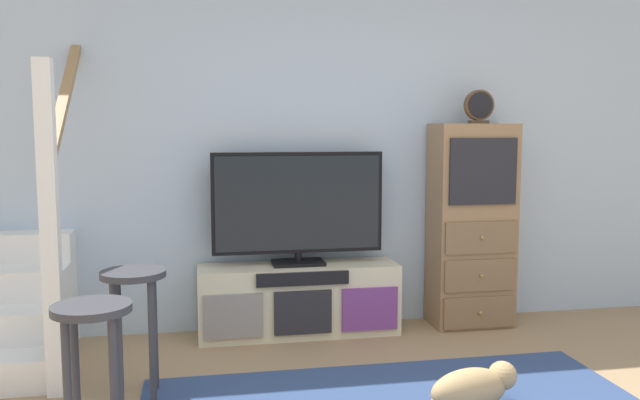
{
  "coord_description": "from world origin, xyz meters",
  "views": [
    {
      "loc": [
        -0.98,
        -2.21,
        1.44
      ],
      "look_at": [
        -0.25,
        1.65,
        1.01
      ],
      "focal_mm": 36.66,
      "sensor_mm": 36.0,
      "label": 1
    }
  ],
  "objects_px": {
    "desk_clock": "(479,107)",
    "bar_stool_near": "(93,344)",
    "dog": "(474,388)",
    "bar_stool_far": "(134,304)",
    "media_console": "(299,300)",
    "side_cabinet": "(472,226)",
    "television": "(298,205)"
  },
  "relations": [
    {
      "from": "media_console",
      "to": "desk_clock",
      "type": "bearing_deg",
      "value": -0.21
    },
    {
      "from": "bar_stool_far",
      "to": "media_console",
      "type": "bearing_deg",
      "value": 42.06
    },
    {
      "from": "bar_stool_near",
      "to": "dog",
      "type": "xyz_separation_m",
      "value": [
        1.83,
        0.15,
        -0.4
      ]
    },
    {
      "from": "side_cabinet",
      "to": "dog",
      "type": "bearing_deg",
      "value": -112.67
    },
    {
      "from": "television",
      "to": "side_cabinet",
      "type": "bearing_deg",
      "value": -0.61
    },
    {
      "from": "desk_clock",
      "to": "bar_stool_near",
      "type": "bearing_deg",
      "value": -147.82
    },
    {
      "from": "television",
      "to": "side_cabinet",
      "type": "xyz_separation_m",
      "value": [
        1.28,
        -0.01,
        -0.18
      ]
    },
    {
      "from": "side_cabinet",
      "to": "bar_stool_near",
      "type": "xyz_separation_m",
      "value": [
        -2.41,
        -1.55,
        -0.22
      ]
    },
    {
      "from": "desk_clock",
      "to": "dog",
      "type": "xyz_separation_m",
      "value": [
        -0.61,
        -1.38,
        -1.47
      ]
    },
    {
      "from": "television",
      "to": "side_cabinet",
      "type": "distance_m",
      "value": 1.29
    },
    {
      "from": "media_console",
      "to": "television",
      "type": "bearing_deg",
      "value": 90.0
    },
    {
      "from": "media_console",
      "to": "television",
      "type": "relative_size",
      "value": 1.17
    },
    {
      "from": "side_cabinet",
      "to": "bar_stool_far",
      "type": "distance_m",
      "value": 2.49
    },
    {
      "from": "media_console",
      "to": "television",
      "type": "distance_m",
      "value": 0.66
    },
    {
      "from": "media_console",
      "to": "bar_stool_far",
      "type": "relative_size",
      "value": 1.99
    },
    {
      "from": "bar_stool_far",
      "to": "television",
      "type": "bearing_deg",
      "value": 42.78
    },
    {
      "from": "media_console",
      "to": "bar_stool_far",
      "type": "bearing_deg",
      "value": -137.94
    },
    {
      "from": "side_cabinet",
      "to": "dog",
      "type": "distance_m",
      "value": 1.64
    },
    {
      "from": "media_console",
      "to": "side_cabinet",
      "type": "bearing_deg",
      "value": 0.46
    },
    {
      "from": "side_cabinet",
      "to": "dog",
      "type": "xyz_separation_m",
      "value": [
        -0.58,
        -1.4,
        -0.62
      ]
    },
    {
      "from": "desk_clock",
      "to": "television",
      "type": "bearing_deg",
      "value": 178.74
    },
    {
      "from": "television",
      "to": "dog",
      "type": "height_order",
      "value": "television"
    },
    {
      "from": "television",
      "to": "bar_stool_near",
      "type": "bearing_deg",
      "value": -126.02
    },
    {
      "from": "media_console",
      "to": "desk_clock",
      "type": "relative_size",
      "value": 5.81
    },
    {
      "from": "bar_stool_near",
      "to": "side_cabinet",
      "type": "bearing_deg",
      "value": 32.72
    },
    {
      "from": "media_console",
      "to": "television",
      "type": "xyz_separation_m",
      "value": [
        0.0,
        0.02,
        0.66
      ]
    },
    {
      "from": "desk_clock",
      "to": "side_cabinet",
      "type": "bearing_deg",
      "value": 151.1
    },
    {
      "from": "bar_stool_near",
      "to": "television",
      "type": "bearing_deg",
      "value": 53.98
    },
    {
      "from": "media_console",
      "to": "dog",
      "type": "xyz_separation_m",
      "value": [
        0.69,
        -1.39,
        -0.13
      ]
    },
    {
      "from": "media_console",
      "to": "desk_clock",
      "type": "xyz_separation_m",
      "value": [
        1.3,
        -0.0,
        1.34
      ]
    },
    {
      "from": "television",
      "to": "dog",
      "type": "xyz_separation_m",
      "value": [
        0.69,
        -1.41,
        -0.79
      ]
    },
    {
      "from": "television",
      "to": "bar_stool_far",
      "type": "height_order",
      "value": "television"
    }
  ]
}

